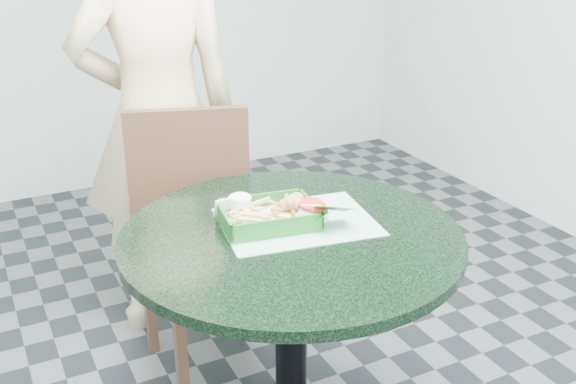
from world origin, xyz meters
name	(u,v)px	position (x,y,z in m)	size (l,w,h in m)	color
cafe_table	(291,294)	(0.00, 0.00, 0.58)	(0.91, 0.91, 0.75)	black
dining_chair	(201,225)	(-0.04, 0.62, 0.53)	(0.43, 0.43, 0.93)	#3A2114
diner_person	(157,88)	(-0.08, 0.93, 0.96)	(0.70, 0.46, 1.93)	beige
placemat	(297,228)	(0.04, 0.05, 0.75)	(0.41, 0.31, 0.00)	#82B5A5
food_basket	(268,226)	(-0.03, 0.07, 0.77)	(0.25, 0.18, 0.05)	#17691D
crab_sandwich	(291,210)	(0.03, 0.07, 0.80)	(0.11, 0.11, 0.07)	#DCC35C
fries_pile	(252,219)	(-0.08, 0.08, 0.79)	(0.12, 0.13, 0.05)	#D3B776
sauce_ramekin	(238,210)	(-0.10, 0.13, 0.80)	(0.06, 0.06, 0.04)	white
garnish_cup	(316,215)	(0.09, 0.03, 0.79)	(0.13, 0.12, 0.05)	silver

